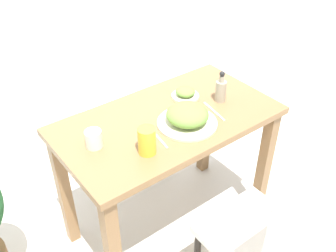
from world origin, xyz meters
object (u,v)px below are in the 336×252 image
(chair_near, at_px, (271,237))
(chair_far, at_px, (113,100))
(drink_cup, at_px, (94,139))
(juice_glass, at_px, (147,141))
(sauce_bottle, at_px, (221,90))
(food_plate, at_px, (187,116))
(side_plate, at_px, (185,93))

(chair_near, bearing_deg, chair_far, -91.23)
(chair_far, height_order, drink_cup, chair_far)
(chair_far, height_order, juice_glass, juice_glass)
(drink_cup, relative_size, sauce_bottle, 0.48)
(food_plate, relative_size, side_plate, 1.98)
(chair_near, distance_m, drink_cup, 0.88)
(chair_near, distance_m, food_plate, 0.65)
(side_plate, relative_size, sauce_bottle, 0.85)
(chair_far, height_order, food_plate, chair_far)
(side_plate, relative_size, juice_glass, 1.16)
(chair_far, height_order, sauce_bottle, sauce_bottle)
(food_plate, xyz_separation_m, side_plate, (0.15, 0.19, -0.02))
(side_plate, relative_size, drink_cup, 1.79)
(food_plate, bearing_deg, side_plate, 52.76)
(food_plate, bearing_deg, chair_near, -89.20)
(juice_glass, xyz_separation_m, sauce_bottle, (0.54, 0.12, 0.00))
(chair_far, xyz_separation_m, drink_cup, (-0.47, -0.68, 0.32))
(juice_glass, bearing_deg, chair_far, 70.10)
(side_plate, height_order, drink_cup, drink_cup)
(food_plate, height_order, sauce_bottle, sauce_bottle)
(chair_near, bearing_deg, drink_cup, -57.18)
(chair_far, distance_m, juice_glass, 0.97)
(food_plate, relative_size, juice_glass, 2.30)
(side_plate, bearing_deg, food_plate, -127.24)
(chair_near, relative_size, chair_far, 1.00)
(chair_far, xyz_separation_m, side_plate, (0.11, -0.60, 0.30))
(juice_glass, distance_m, sauce_bottle, 0.55)
(chair_near, xyz_separation_m, food_plate, (-0.01, 0.57, 0.32))
(drink_cup, bearing_deg, side_plate, 7.39)
(side_plate, bearing_deg, chair_far, 100.42)
(drink_cup, bearing_deg, chair_far, 55.15)
(food_plate, bearing_deg, juice_glass, -168.08)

